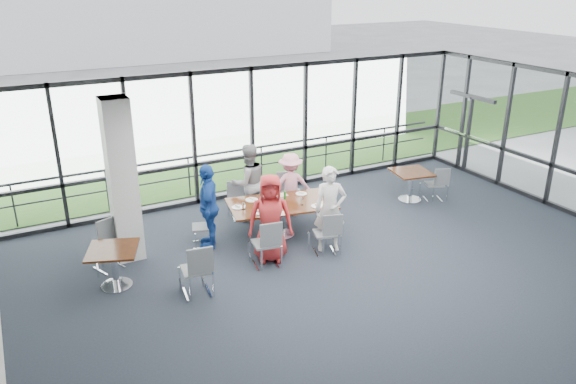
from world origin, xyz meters
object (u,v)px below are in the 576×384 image
chair_main_nl (265,243)px  chair_spare_la (196,270)px  main_table (281,207)px  chair_main_fl (241,201)px  side_table_left (113,255)px  side_table_right (411,176)px  chair_spare_lb (107,247)px  chair_spare_r (434,184)px  diner_near_left (270,218)px  diner_far_right (291,185)px  chair_main_end (202,227)px  diner_near_right (330,209)px  diner_end (209,206)px  chair_main_fr (292,193)px  diner_far_left (248,183)px  chair_main_nr (325,233)px  structural_column (122,181)px

chair_main_nl → chair_spare_la: (-1.51, -0.37, 0.01)m
main_table → chair_main_fl: bearing=119.7°
side_table_left → chair_spare_la: 1.51m
side_table_right → chair_spare_la: 6.34m
chair_spare_lb → chair_spare_r: chair_spare_lb is taller
diner_near_left → chair_spare_la: size_ratio=1.85×
side_table_left → diner_far_right: bearing=17.5°
chair_main_end → chair_spare_la: chair_spare_la is taller
diner_near_right → diner_end: 2.44m
diner_end → chair_main_fr: bearing=131.9°
diner_far_left → chair_main_fl: (-0.14, 0.14, -0.47)m
diner_far_right → chair_main_fr: size_ratio=1.64×
diner_end → chair_spare_la: diner_end is taller
diner_far_right → diner_end: size_ratio=0.85×
main_table → chair_main_fr: bearing=63.2°
diner_far_left → chair_main_nr: bearing=105.1°
structural_column → chair_spare_la: bearing=-70.1°
diner_near_left → chair_main_end: (-0.97, 1.19, -0.47)m
side_table_right → chair_spare_r: (0.52, -0.26, -0.22)m
diner_far_right → chair_main_fr: bearing=-108.8°
diner_far_right → chair_spare_la: bearing=53.6°
side_table_right → chair_main_fl: size_ratio=1.21×
structural_column → chair_spare_la: (0.71, -1.95, -1.12)m
chair_spare_r → side_table_right: bearing=175.2°
diner_far_right → diner_end: bearing=32.6°
chair_main_fr → chair_spare_lb: size_ratio=0.99×
chair_spare_la → side_table_left: bearing=150.4°
diner_far_right → chair_main_fr: 0.37m
diner_near_right → chair_main_end: 2.64m
chair_main_nl → chair_main_end: (-0.77, 1.37, -0.05)m
side_table_left → diner_far_left: diner_far_left is taller
chair_main_nl → chair_spare_la: chair_spare_la is taller
chair_main_nr → chair_spare_lb: (-3.97, 1.37, 0.03)m
diner_near_left → chair_spare_r: 5.01m
main_table → diner_near_left: bearing=-117.2°
diner_far_left → diner_end: bearing=31.8°
diner_near_right → structural_column: bearing=178.3°
side_table_right → diner_end: bearing=-179.7°
side_table_left → side_table_right: same height
main_table → diner_near_right: 1.20m
side_table_left → side_table_right: (7.31, 0.77, 0.00)m
chair_main_fr → chair_main_nr: bearing=97.7°
chair_spare_la → structural_column: bearing=117.7°
chair_main_fl → chair_main_end: (-1.24, -0.89, -0.00)m
chair_spare_la → chair_spare_lb: chair_spare_la is taller
main_table → diner_end: diner_end is taller
chair_spare_lb → diner_near_left: bearing=137.5°
structural_column → diner_far_right: size_ratio=2.14×
diner_near_left → diner_far_left: bearing=101.4°
side_table_right → chair_main_nl: chair_main_nl is taller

